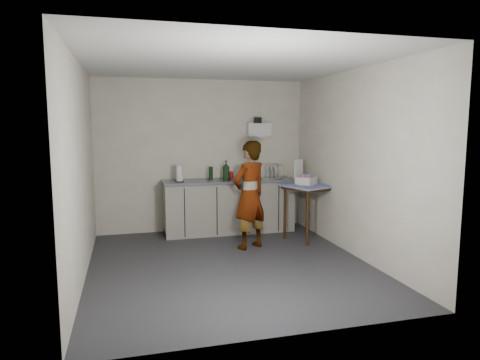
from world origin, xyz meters
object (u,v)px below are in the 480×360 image
object	(u,v)px
paper_towel	(179,174)
dark_bottle	(211,173)
dish_rack	(271,175)
side_table	(308,192)
kitchen_counter	(229,207)
standing_man	(250,195)
bakery_box	(305,179)
soap_bottle	(226,170)
soda_can	(231,176)

from	to	relation	value
paper_towel	dark_bottle	bearing A→B (deg)	9.95
dish_rack	paper_towel	bearing A→B (deg)	-177.85
side_table	paper_towel	bearing A→B (deg)	138.14
kitchen_counter	standing_man	world-z (taller)	standing_man
bakery_box	standing_man	bearing A→B (deg)	158.37
dish_rack	bakery_box	xyz separation A→B (m)	(0.34, -0.69, 0.01)
dark_bottle	dish_rack	bearing A→B (deg)	-1.89
dark_bottle	bakery_box	distance (m)	1.58
side_table	dish_rack	bearing A→B (deg)	92.64
bakery_box	soap_bottle	bearing A→B (deg)	114.01
dish_rack	soap_bottle	bearing A→B (deg)	-174.00
dark_bottle	paper_towel	bearing A→B (deg)	-170.05
side_table	dark_bottle	distance (m)	1.64
soda_can	bakery_box	world-z (taller)	bakery_box
soap_bottle	soda_can	bearing A→B (deg)	32.89
dark_bottle	dish_rack	world-z (taller)	dish_rack
soda_can	dark_bottle	distance (m)	0.34
side_table	soda_can	world-z (taller)	soda_can
dark_bottle	bakery_box	bearing A→B (deg)	-27.33
soap_bottle	dish_rack	size ratio (longest dim) A/B	0.93
soda_can	bakery_box	size ratio (longest dim) A/B	0.35
soap_bottle	paper_towel	size ratio (longest dim) A/B	1.22
soap_bottle	side_table	bearing A→B (deg)	-30.61
kitchen_counter	dark_bottle	xyz separation A→B (m)	(-0.31, 0.01, 0.60)
soap_bottle	dark_bottle	xyz separation A→B (m)	(-0.23, 0.12, -0.05)
dish_rack	bakery_box	bearing A→B (deg)	-63.41
soap_bottle	soda_can	size ratio (longest dim) A/B	2.38
side_table	soda_can	size ratio (longest dim) A/B	6.35
soap_bottle	bakery_box	distance (m)	1.32
side_table	paper_towel	size ratio (longest dim) A/B	3.26
soap_bottle	dish_rack	xyz separation A→B (m)	(0.82, 0.09, -0.11)
kitchen_counter	standing_man	size ratio (longest dim) A/B	1.39
soap_bottle	paper_towel	distance (m)	0.78
soap_bottle	dish_rack	bearing A→B (deg)	6.00
standing_man	soap_bottle	distance (m)	0.97
kitchen_counter	dish_rack	distance (m)	0.92
kitchen_counter	paper_towel	distance (m)	1.05
standing_man	bakery_box	distance (m)	1.08
paper_towel	bakery_box	bearing A→B (deg)	-17.95
kitchen_counter	paper_towel	bearing A→B (deg)	-174.60
bakery_box	side_table	bearing A→B (deg)	-125.06
paper_towel	standing_man	bearing A→B (deg)	-45.67
kitchen_counter	paper_towel	size ratio (longest dim) A/B	8.19
paper_towel	soap_bottle	bearing A→B (deg)	-1.96
paper_towel	dish_rack	distance (m)	1.60
soap_bottle	dark_bottle	bearing A→B (deg)	152.50
kitchen_counter	soda_can	distance (m)	0.56
soda_can	paper_towel	size ratio (longest dim) A/B	0.51
standing_man	paper_towel	size ratio (longest dim) A/B	5.88
bakery_box	paper_towel	bearing A→B (deg)	123.36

